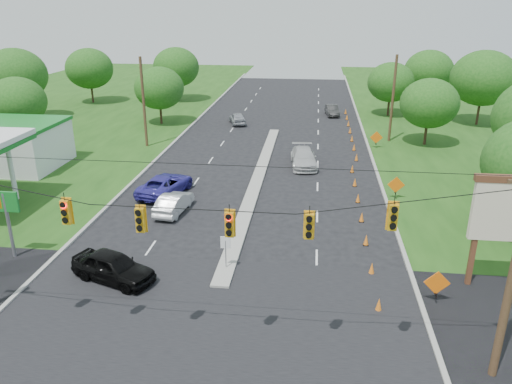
# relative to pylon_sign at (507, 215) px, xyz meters

# --- Properties ---
(ground) EXTENTS (160.00, 160.00, 0.00)m
(ground) POSITION_rel_pylon_sign_xyz_m (-14.31, -6.20, -4.00)
(ground) COLOR black
(ground) RESTS_ON ground
(cross_street) EXTENTS (160.00, 14.00, 0.02)m
(cross_street) POSITION_rel_pylon_sign_xyz_m (-14.31, -6.20, -4.00)
(cross_street) COLOR black
(cross_street) RESTS_ON ground
(curb_left) EXTENTS (0.25, 110.00, 0.16)m
(curb_left) POSITION_rel_pylon_sign_xyz_m (-24.41, 23.80, -4.00)
(curb_left) COLOR gray
(curb_left) RESTS_ON ground
(curb_right) EXTENTS (0.25, 110.00, 0.16)m
(curb_right) POSITION_rel_pylon_sign_xyz_m (-4.21, 23.80, -4.00)
(curb_right) COLOR gray
(curb_right) RESTS_ON ground
(median) EXTENTS (1.00, 34.00, 0.18)m
(median) POSITION_rel_pylon_sign_xyz_m (-14.31, 14.80, -4.00)
(median) COLOR gray
(median) RESTS_ON ground
(median_sign) EXTENTS (0.55, 0.06, 2.05)m
(median_sign) POSITION_rel_pylon_sign_xyz_m (-14.31, -0.20, -2.54)
(median_sign) COLOR gray
(median_sign) RESTS_ON ground
(signal_span) EXTENTS (25.60, 0.32, 9.00)m
(signal_span) POSITION_rel_pylon_sign_xyz_m (-14.37, -7.20, 0.97)
(signal_span) COLOR #422D1C
(signal_span) RESTS_ON ground
(utility_pole_far_left) EXTENTS (0.28, 0.28, 9.00)m
(utility_pole_far_left) POSITION_rel_pylon_sign_xyz_m (-26.81, 23.80, 0.50)
(utility_pole_far_left) COLOR #422D1C
(utility_pole_far_left) RESTS_ON ground
(utility_pole_far_right) EXTENTS (0.28, 0.28, 9.00)m
(utility_pole_far_right) POSITION_rel_pylon_sign_xyz_m (-1.81, 28.80, 0.50)
(utility_pole_far_right) COLOR #422D1C
(utility_pole_far_right) RESTS_ON ground
(pylon_sign) EXTENTS (5.90, 2.30, 6.12)m
(pylon_sign) POSITION_rel_pylon_sign_xyz_m (0.00, 0.00, 0.00)
(pylon_sign) COLOR #59331E
(pylon_sign) RESTS_ON ground
(cone_0) EXTENTS (0.32, 0.32, 0.70)m
(cone_0) POSITION_rel_pylon_sign_xyz_m (-6.33, -3.20, -3.65)
(cone_0) COLOR orange
(cone_0) RESTS_ON ground
(cone_1) EXTENTS (0.32, 0.32, 0.70)m
(cone_1) POSITION_rel_pylon_sign_xyz_m (-6.33, 0.30, -3.65)
(cone_1) COLOR orange
(cone_1) RESTS_ON ground
(cone_2) EXTENTS (0.32, 0.32, 0.70)m
(cone_2) POSITION_rel_pylon_sign_xyz_m (-6.33, 3.80, -3.65)
(cone_2) COLOR orange
(cone_2) RESTS_ON ground
(cone_3) EXTENTS (0.32, 0.32, 0.70)m
(cone_3) POSITION_rel_pylon_sign_xyz_m (-6.33, 7.30, -3.65)
(cone_3) COLOR orange
(cone_3) RESTS_ON ground
(cone_4) EXTENTS (0.32, 0.32, 0.70)m
(cone_4) POSITION_rel_pylon_sign_xyz_m (-6.33, 10.80, -3.65)
(cone_4) COLOR orange
(cone_4) RESTS_ON ground
(cone_5) EXTENTS (0.32, 0.32, 0.70)m
(cone_5) POSITION_rel_pylon_sign_xyz_m (-6.33, 14.30, -3.65)
(cone_5) COLOR orange
(cone_5) RESTS_ON ground
(cone_6) EXTENTS (0.32, 0.32, 0.70)m
(cone_6) POSITION_rel_pylon_sign_xyz_m (-6.33, 17.80, -3.65)
(cone_6) COLOR orange
(cone_6) RESTS_ON ground
(cone_7) EXTENTS (0.32, 0.32, 0.70)m
(cone_7) POSITION_rel_pylon_sign_xyz_m (-5.73, 21.30, -3.65)
(cone_7) COLOR orange
(cone_7) RESTS_ON ground
(cone_8) EXTENTS (0.32, 0.32, 0.70)m
(cone_8) POSITION_rel_pylon_sign_xyz_m (-5.73, 24.80, -3.65)
(cone_8) COLOR orange
(cone_8) RESTS_ON ground
(cone_9) EXTENTS (0.32, 0.32, 0.70)m
(cone_9) POSITION_rel_pylon_sign_xyz_m (-5.73, 28.30, -3.65)
(cone_9) COLOR orange
(cone_9) RESTS_ON ground
(cone_10) EXTENTS (0.32, 0.32, 0.70)m
(cone_10) POSITION_rel_pylon_sign_xyz_m (-5.73, 31.80, -3.65)
(cone_10) COLOR orange
(cone_10) RESTS_ON ground
(cone_11) EXTENTS (0.32, 0.32, 0.70)m
(cone_11) POSITION_rel_pylon_sign_xyz_m (-5.73, 35.30, -3.65)
(cone_11) COLOR orange
(cone_11) RESTS_ON ground
(cone_12) EXTENTS (0.32, 0.32, 0.70)m
(cone_12) POSITION_rel_pylon_sign_xyz_m (-5.73, 38.80, -3.65)
(cone_12) COLOR orange
(cone_12) RESTS_ON ground
(cone_13) EXTENTS (0.32, 0.32, 0.70)m
(cone_13) POSITION_rel_pylon_sign_xyz_m (-5.73, 42.30, -3.65)
(cone_13) COLOR orange
(cone_13) RESTS_ON ground
(work_sign_0) EXTENTS (1.27, 0.58, 1.37)m
(work_sign_0) POSITION_rel_pylon_sign_xyz_m (-3.51, -2.20, -2.91)
(work_sign_0) COLOR black
(work_sign_0) RESTS_ON ground
(work_sign_1) EXTENTS (1.27, 0.58, 1.37)m
(work_sign_1) POSITION_rel_pylon_sign_xyz_m (-3.51, 11.80, -2.91)
(work_sign_1) COLOR black
(work_sign_1) RESTS_ON ground
(work_sign_2) EXTENTS (1.27, 0.58, 1.37)m
(work_sign_2) POSITION_rel_pylon_sign_xyz_m (-3.51, 25.80, -2.91)
(work_sign_2) COLOR black
(work_sign_2) RESTS_ON ground
(tree_2) EXTENTS (5.88, 5.88, 6.86)m
(tree_2) POSITION_rel_pylon_sign_xyz_m (-40.31, 23.80, 0.34)
(tree_2) COLOR black
(tree_2) RESTS_ON ground
(tree_3) EXTENTS (7.56, 7.56, 8.82)m
(tree_3) POSITION_rel_pylon_sign_xyz_m (-46.31, 33.80, 1.58)
(tree_3) COLOR black
(tree_3) RESTS_ON ground
(tree_4) EXTENTS (6.72, 6.72, 7.84)m
(tree_4) POSITION_rel_pylon_sign_xyz_m (-42.31, 45.80, 0.96)
(tree_4) COLOR black
(tree_4) RESTS_ON ground
(tree_5) EXTENTS (5.88, 5.88, 6.86)m
(tree_5) POSITION_rel_pylon_sign_xyz_m (-28.31, 33.80, 0.34)
(tree_5) COLOR black
(tree_5) RESTS_ON ground
(tree_6) EXTENTS (6.72, 6.72, 7.84)m
(tree_6) POSITION_rel_pylon_sign_xyz_m (-30.31, 48.80, 0.96)
(tree_6) COLOR black
(tree_6) RESTS_ON ground
(tree_9) EXTENTS (5.88, 5.88, 6.86)m
(tree_9) POSITION_rel_pylon_sign_xyz_m (1.69, 27.80, 0.34)
(tree_9) COLOR black
(tree_9) RESTS_ON ground
(tree_10) EXTENTS (7.56, 7.56, 8.82)m
(tree_10) POSITION_rel_pylon_sign_xyz_m (9.69, 37.80, 1.58)
(tree_10) COLOR black
(tree_10) RESTS_ON ground
(tree_11) EXTENTS (6.72, 6.72, 7.84)m
(tree_11) POSITION_rel_pylon_sign_xyz_m (5.69, 48.80, 0.96)
(tree_11) COLOR black
(tree_11) RESTS_ON ground
(tree_12) EXTENTS (5.88, 5.88, 6.86)m
(tree_12) POSITION_rel_pylon_sign_xyz_m (-0.31, 41.80, 0.34)
(tree_12) COLOR black
(tree_12) RESTS_ON ground
(black_sedan) EXTENTS (5.10, 3.43, 1.61)m
(black_sedan) POSITION_rel_pylon_sign_xyz_m (-20.06, -1.98, -3.19)
(black_sedan) COLOR black
(black_sedan) RESTS_ON ground
(white_sedan) EXTENTS (1.98, 4.43, 1.41)m
(white_sedan) POSITION_rel_pylon_sign_xyz_m (-19.38, 7.39, -3.30)
(white_sedan) COLOR beige
(white_sedan) RESTS_ON ground
(blue_pickup) EXTENTS (3.74, 6.01, 1.55)m
(blue_pickup) POSITION_rel_pylon_sign_xyz_m (-21.00, 10.81, -3.22)
(blue_pickup) COLOR #332C99
(blue_pickup) RESTS_ON ground
(silver_car_far) EXTENTS (2.75, 5.61, 1.57)m
(silver_car_far) POSITION_rel_pylon_sign_xyz_m (-10.62, 19.14, -3.21)
(silver_car_far) COLOR #BDBDBD
(silver_car_far) RESTS_ON ground
(silver_car_oncoming) EXTENTS (2.84, 4.41, 1.40)m
(silver_car_oncoming) POSITION_rel_pylon_sign_xyz_m (-19.11, 34.89, -3.30)
(silver_car_oncoming) COLOR gray
(silver_car_oncoming) RESTS_ON ground
(dark_car_receding) EXTENTS (1.93, 4.25, 1.35)m
(dark_car_receding) POSITION_rel_pylon_sign_xyz_m (-7.57, 41.19, -3.33)
(dark_car_receding) COLOR #242424
(dark_car_receding) RESTS_ON ground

